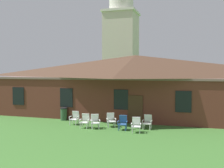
% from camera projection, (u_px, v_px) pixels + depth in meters
% --- Properties ---
extents(brick_building, '(23.41, 10.40, 5.32)m').
position_uv_depth(brick_building, '(135.00, 83.00, 24.38)').
color(brick_building, brown).
rests_on(brick_building, ground).
extents(dome_tower, '(5.18, 5.18, 18.95)m').
position_uv_depth(dome_tower, '(121.00, 41.00, 41.90)').
color(dome_tower, beige).
rests_on(dome_tower, ground).
extents(lawn_chair_by_porch, '(0.65, 0.68, 0.96)m').
position_uv_depth(lawn_chair_by_porch, '(75.00, 118.00, 19.18)').
color(lawn_chair_by_porch, white).
rests_on(lawn_chair_by_porch, ground).
extents(lawn_chair_near_door, '(0.68, 0.71, 0.96)m').
position_uv_depth(lawn_chair_near_door, '(85.00, 120.00, 18.04)').
color(lawn_chair_near_door, silver).
rests_on(lawn_chair_near_door, ground).
extents(lawn_chair_left_end, '(0.82, 0.85, 0.96)m').
position_uv_depth(lawn_chair_left_end, '(95.00, 121.00, 17.87)').
color(lawn_chair_left_end, white).
rests_on(lawn_chair_left_end, ground).
extents(lawn_chair_middle, '(0.81, 0.85, 0.96)m').
position_uv_depth(lawn_chair_middle, '(111.00, 119.00, 18.41)').
color(lawn_chair_middle, white).
rests_on(lawn_chair_middle, ground).
extents(lawn_chair_right_end, '(0.68, 0.72, 0.96)m').
position_uv_depth(lawn_chair_right_end, '(123.00, 122.00, 17.43)').
color(lawn_chair_right_end, '#2D5693').
rests_on(lawn_chair_right_end, ground).
extents(lawn_chair_far_side, '(0.71, 0.75, 0.96)m').
position_uv_depth(lawn_chair_far_side, '(136.00, 124.00, 16.71)').
color(lawn_chair_far_side, white).
rests_on(lawn_chair_far_side, ground).
extents(lawn_chair_under_eave, '(0.66, 0.68, 0.96)m').
position_uv_depth(lawn_chair_under_eave, '(148.00, 121.00, 17.70)').
color(lawn_chair_under_eave, silver).
rests_on(lawn_chair_under_eave, ground).
extents(trash_bin, '(0.56, 0.56, 0.98)m').
position_uv_depth(trash_bin, '(64.00, 114.00, 20.80)').
color(trash_bin, '#335638').
rests_on(trash_bin, ground).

